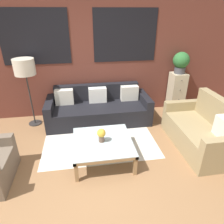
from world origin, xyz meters
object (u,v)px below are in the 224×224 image
(potted_plant, at_px, (181,62))
(flower_vase, at_px, (101,134))
(settee_vintage, at_px, (202,132))
(drawer_cabinet, at_px, (176,92))
(floor_lamp, at_px, (25,69))
(couch_dark, at_px, (99,109))
(coffee_table, at_px, (103,143))

(potted_plant, height_order, flower_vase, potted_plant)
(settee_vintage, xyz_separation_m, potted_plant, (0.19, 1.53, 0.93))
(drawer_cabinet, relative_size, potted_plant, 1.96)
(floor_lamp, bearing_deg, settee_vintage, -22.99)
(flower_vase, bearing_deg, settee_vintage, 3.00)
(couch_dark, xyz_separation_m, settee_vintage, (1.77, -1.30, 0.03))
(couch_dark, relative_size, flower_vase, 9.79)
(settee_vintage, bearing_deg, coffee_table, -177.33)
(coffee_table, relative_size, potted_plant, 1.95)
(settee_vintage, bearing_deg, couch_dark, 143.81)
(potted_plant, bearing_deg, drawer_cabinet, -90.00)
(floor_lamp, xyz_separation_m, drawer_cabinet, (3.41, 0.16, -0.77))
(settee_vintage, xyz_separation_m, floor_lamp, (-3.22, 1.36, 0.94))
(drawer_cabinet, height_order, flower_vase, drawer_cabinet)
(couch_dark, bearing_deg, coffee_table, -92.85)
(coffee_table, distance_m, floor_lamp, 2.20)
(settee_vintage, height_order, flower_vase, settee_vintage)
(couch_dark, xyz_separation_m, floor_lamp, (-1.44, 0.07, 0.97))
(floor_lamp, bearing_deg, flower_vase, -47.18)
(settee_vintage, distance_m, potted_plant, 1.80)
(couch_dark, bearing_deg, floor_lamp, 177.32)
(couch_dark, relative_size, settee_vintage, 1.49)
(settee_vintage, relative_size, potted_plant, 3.09)
(couch_dark, xyz_separation_m, drawer_cabinet, (1.96, 0.23, 0.20))
(coffee_table, xyz_separation_m, potted_plant, (2.03, 1.62, 0.92))
(settee_vintage, bearing_deg, drawer_cabinet, 82.88)
(floor_lamp, relative_size, flower_vase, 6.27)
(couch_dark, relative_size, floor_lamp, 1.56)
(couch_dark, distance_m, coffee_table, 1.39)
(drawer_cabinet, bearing_deg, coffee_table, -141.53)
(coffee_table, xyz_separation_m, floor_lamp, (-1.37, 1.45, 0.93))
(settee_vintage, relative_size, floor_lamp, 1.05)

